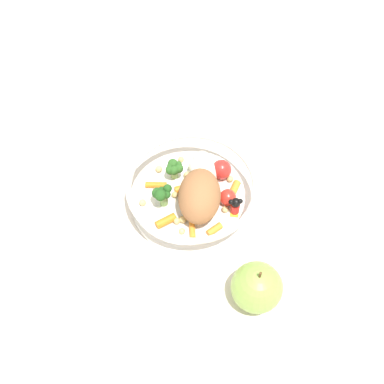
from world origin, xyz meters
The scene contains 4 objects.
ground_plane centered at (0.00, 0.00, 0.00)m, with size 2.40×2.40×0.00m, color silver.
food_container centered at (-0.01, 0.00, 0.03)m, with size 0.21×0.21×0.08m.
loose_apple centered at (0.14, -0.10, 0.04)m, with size 0.07×0.07×0.09m.
folded_napkin centered at (-0.25, 0.09, 0.00)m, with size 0.14×0.10×0.01m, color white.
Camera 1 is at (0.20, -0.37, 0.68)m, focal length 46.11 mm.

